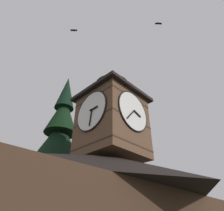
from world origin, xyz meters
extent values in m
pyramid|color=black|center=(0.20, -2.32, 5.08)|extent=(15.60, 8.63, 2.33)
cube|color=brown|center=(-0.65, -2.83, 8.62)|extent=(4.01, 4.01, 4.73)
cube|color=#432E20|center=(-0.65, -2.83, 6.82)|extent=(4.05, 4.05, 0.10)
cube|color=#432E20|center=(-0.65, -2.83, 8.59)|extent=(4.05, 4.05, 0.10)
cube|color=#432E20|center=(-0.65, -2.83, 10.37)|extent=(4.05, 4.05, 0.10)
cylinder|color=white|center=(-0.65, -0.79, 9.21)|extent=(2.94, 0.10, 2.94)
torus|color=black|center=(-0.65, -0.77, 9.21)|extent=(3.04, 0.10, 3.04)
cube|color=black|center=(-1.00, -0.69, 9.10)|extent=(0.74, 0.04, 0.33)
cube|color=black|center=(-0.25, -0.69, 8.76)|extent=(0.86, 0.04, 0.96)
sphere|color=black|center=(-0.65, -0.68, 9.21)|extent=(0.10, 0.10, 0.10)
cylinder|color=white|center=(1.38, -2.83, 9.21)|extent=(0.10, 2.94, 2.94)
torus|color=black|center=(1.41, -2.83, 9.21)|extent=(0.10, 3.04, 3.04)
cube|color=black|center=(1.48, -2.46, 9.20)|extent=(0.04, 0.74, 0.14)
cube|color=black|center=(1.48, -2.74, 8.62)|extent=(0.04, 0.25, 1.20)
sphere|color=black|center=(1.49, -2.83, 9.21)|extent=(0.10, 0.10, 0.10)
cube|color=black|center=(-0.65, -2.83, 11.11)|extent=(4.71, 4.71, 0.25)
cylinder|color=#D1BC84|center=(-0.65, -2.83, 11.90)|extent=(2.51, 2.51, 1.34)
cylinder|color=#2D2319|center=(-0.65, -2.83, 11.40)|extent=(2.57, 2.57, 0.10)
cylinder|color=#2D2319|center=(-0.65, -2.83, 11.74)|extent=(2.57, 2.57, 0.10)
cylinder|color=#2D2319|center=(-0.65, -2.83, 12.07)|extent=(2.57, 2.57, 0.10)
cylinder|color=#2D2319|center=(-0.65, -2.83, 12.41)|extent=(2.57, 2.57, 0.10)
cone|color=#384251|center=(-0.65, -2.83, 13.13)|extent=(2.81, 2.81, 1.12)
sphere|color=#424C5B|center=(-0.65, -2.83, 13.79)|extent=(0.16, 0.16, 0.16)
cone|color=black|center=(-0.56, -9.92, 6.74)|extent=(5.55, 5.55, 4.39)
cone|color=black|center=(-0.56, -9.92, 9.68)|extent=(4.38, 4.38, 4.43)
cone|color=black|center=(-0.56, -9.92, 12.58)|extent=(3.22, 3.22, 4.39)
cone|color=black|center=(-0.56, -9.92, 15.41)|extent=(2.05, 2.05, 4.22)
sphere|color=silver|center=(-18.29, -39.27, 9.36)|extent=(1.86, 1.86, 1.86)
ellipsoid|color=black|center=(3.47, -3.21, 16.23)|extent=(0.23, 0.22, 0.11)
cube|color=black|center=(3.57, -3.30, 16.23)|extent=(0.29, 0.30, 0.03)
cube|color=black|center=(3.37, -3.11, 16.23)|extent=(0.29, 0.30, 0.03)
ellipsoid|color=black|center=(-0.22, 2.42, 15.28)|extent=(0.20, 0.20, 0.10)
cube|color=black|center=(-0.13, 2.34, 15.28)|extent=(0.27, 0.26, 0.08)
cube|color=black|center=(-0.31, 2.51, 15.28)|extent=(0.27, 0.26, 0.08)
camera|label=1|loc=(8.64, 6.23, 2.30)|focal=31.44mm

